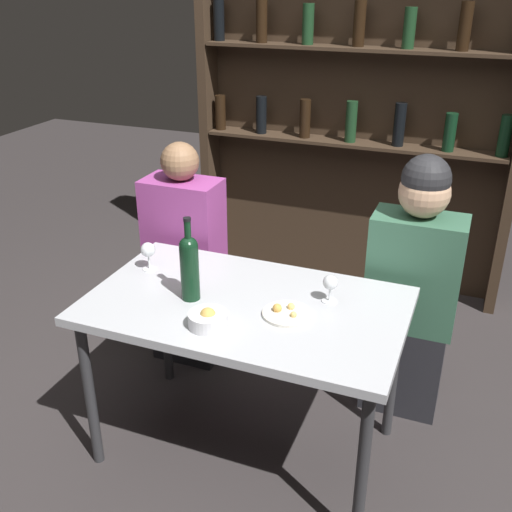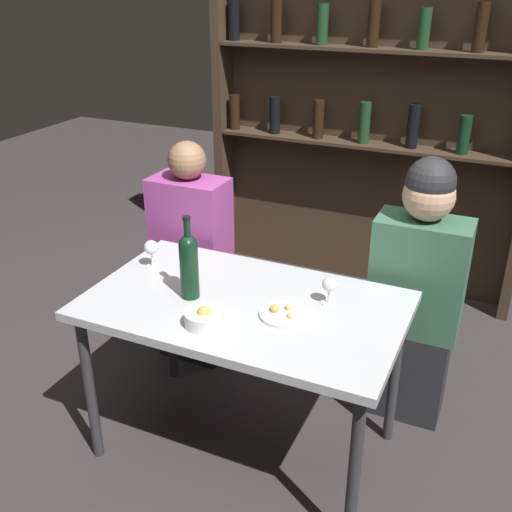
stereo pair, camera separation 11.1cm
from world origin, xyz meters
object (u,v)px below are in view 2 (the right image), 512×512
(wine_glass_1, at_px, (151,249))
(seated_person_left, at_px, (192,261))
(food_plate_0, at_px, (284,314))
(seated_person_right, at_px, (416,296))
(wine_glass_0, at_px, (329,285))
(snack_bowl, at_px, (204,318))
(wine_bottle, at_px, (189,263))

(wine_glass_1, relative_size, seated_person_left, 0.11)
(food_plate_0, bearing_deg, seated_person_right, 55.77)
(wine_glass_0, bearing_deg, seated_person_left, 154.06)
(wine_glass_1, bearing_deg, seated_person_right, 22.04)
(seated_person_right, bearing_deg, snack_bowl, -129.91)
(wine_bottle, distance_m, food_plate_0, 0.42)
(wine_glass_1, bearing_deg, snack_bowl, -36.50)
(seated_person_right, bearing_deg, wine_glass_0, -122.91)
(wine_glass_1, distance_m, seated_person_left, 0.51)
(wine_glass_0, bearing_deg, seated_person_right, 57.09)
(wine_glass_0, bearing_deg, wine_bottle, -161.25)
(wine_glass_1, xyz_separation_m, seated_person_right, (1.07, 0.43, -0.21))
(food_plate_0, height_order, seated_person_right, seated_person_right)
(food_plate_0, bearing_deg, seated_person_left, 141.96)
(wine_bottle, height_order, seated_person_right, seated_person_right)
(wine_glass_1, bearing_deg, wine_bottle, -29.41)
(wine_bottle, xyz_separation_m, snack_bowl, (0.15, -0.16, -0.12))
(wine_glass_0, height_order, seated_person_right, seated_person_right)
(wine_glass_0, xyz_separation_m, wine_glass_1, (-0.80, -0.01, 0.01))
(wine_bottle, height_order, seated_person_left, seated_person_left)
(wine_glass_1, relative_size, seated_person_right, 0.10)
(wine_glass_1, distance_m, snack_bowl, 0.55)
(wine_glass_1, xyz_separation_m, snack_bowl, (0.44, -0.32, -0.06))
(wine_glass_0, xyz_separation_m, snack_bowl, (-0.36, -0.34, -0.05))
(seated_person_left, height_order, seated_person_right, seated_person_right)
(food_plate_0, xyz_separation_m, seated_person_right, (0.39, 0.58, -0.13))
(wine_glass_1, distance_m, seated_person_right, 1.17)
(seated_person_right, bearing_deg, food_plate_0, -124.23)
(snack_bowl, bearing_deg, wine_bottle, 133.14)
(wine_bottle, distance_m, snack_bowl, 0.25)
(wine_bottle, relative_size, wine_glass_1, 2.73)
(snack_bowl, bearing_deg, food_plate_0, 36.76)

